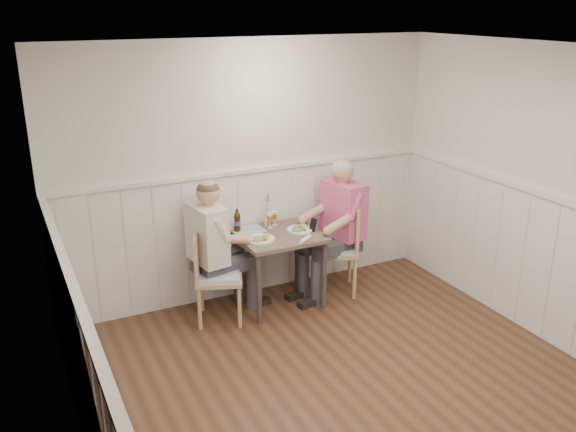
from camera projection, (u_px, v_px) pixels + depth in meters
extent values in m
plane|color=#47291A|center=(369.00, 407.00, 4.62)|extent=(4.50, 4.50, 0.00)
cube|color=silver|center=(250.00, 171.00, 6.10)|extent=(4.00, 0.04, 2.60)
cube|color=silver|center=(74.00, 309.00, 3.36)|extent=(0.04, 4.50, 2.60)
cube|color=white|center=(387.00, 56.00, 3.76)|extent=(4.00, 4.50, 0.02)
cube|color=white|center=(252.00, 232.00, 6.30)|extent=(3.98, 0.03, 1.30)
cube|color=white|center=(90.00, 407.00, 3.58)|extent=(0.03, 4.48, 1.30)
cube|color=white|center=(566.00, 279.00, 5.23)|extent=(0.03, 4.48, 1.30)
cube|color=silver|center=(251.00, 170.00, 6.06)|extent=(3.98, 0.06, 0.04)
cube|color=silver|center=(79.00, 305.00, 3.37)|extent=(0.06, 4.48, 0.04)
cube|color=brown|center=(279.00, 236.00, 5.99)|extent=(0.80, 0.70, 0.04)
cylinder|color=#3F3833|center=(259.00, 289.00, 5.71)|extent=(0.05, 0.05, 0.71)
cylinder|color=#3F3833|center=(236.00, 266.00, 6.22)|extent=(0.05, 0.05, 0.71)
cylinder|color=#3F3833|center=(324.00, 275.00, 6.01)|extent=(0.05, 0.05, 0.71)
cylinder|color=#3F3833|center=(297.00, 254.00, 6.51)|extent=(0.05, 0.05, 0.71)
cube|color=tan|center=(334.00, 250.00, 6.34)|extent=(0.60, 0.60, 0.04)
cube|color=#5A74A6|center=(334.00, 246.00, 6.33)|extent=(0.54, 0.54, 0.03)
cube|color=tan|center=(355.00, 226.00, 6.26)|extent=(0.22, 0.43, 0.48)
cylinder|color=tan|center=(355.00, 279.00, 6.24)|extent=(0.04, 0.04, 0.44)
cylinder|color=tan|center=(317.00, 279.00, 6.23)|extent=(0.04, 0.04, 0.44)
cylinder|color=tan|center=(350.00, 263.00, 6.61)|extent=(0.04, 0.04, 0.44)
cylinder|color=tan|center=(314.00, 264.00, 6.60)|extent=(0.04, 0.04, 0.44)
cube|color=tan|center=(219.00, 277.00, 5.76)|extent=(0.56, 0.56, 0.04)
cube|color=#5A74A6|center=(219.00, 274.00, 5.75)|extent=(0.50, 0.50, 0.03)
cube|color=tan|center=(197.00, 254.00, 5.66)|extent=(0.18, 0.41, 0.45)
cylinder|color=tan|center=(201.00, 291.00, 6.00)|extent=(0.04, 0.04, 0.42)
cylinder|color=tan|center=(239.00, 290.00, 6.03)|extent=(0.04, 0.04, 0.42)
cylinder|color=tan|center=(200.00, 309.00, 5.65)|extent=(0.04, 0.04, 0.42)
cylinder|color=tan|center=(240.00, 308.00, 5.68)|extent=(0.04, 0.04, 0.42)
cube|color=#3F3F47|center=(340.00, 268.00, 6.45)|extent=(0.54, 0.50, 0.48)
cube|color=#3F3F47|center=(325.00, 247.00, 6.23)|extent=(0.51, 0.46, 0.14)
cube|color=pink|center=(342.00, 210.00, 6.23)|extent=(0.33, 0.50, 0.58)
sphere|color=tan|center=(343.00, 170.00, 6.09)|extent=(0.23, 0.23, 0.23)
sphere|color=#A5A5A0|center=(343.00, 167.00, 6.08)|extent=(0.22, 0.22, 0.22)
cube|color=black|center=(313.00, 217.00, 6.02)|extent=(0.03, 0.08, 0.14)
cube|color=#3F3F47|center=(212.00, 294.00, 5.91)|extent=(0.51, 0.47, 0.46)
cube|color=#3F3F47|center=(229.00, 262.00, 5.92)|extent=(0.48, 0.43, 0.13)
cube|color=silver|center=(209.00, 233.00, 5.70)|extent=(0.31, 0.48, 0.56)
sphere|color=tan|center=(207.00, 193.00, 5.57)|extent=(0.22, 0.22, 0.22)
sphere|color=#4C3828|center=(207.00, 189.00, 5.56)|extent=(0.21, 0.21, 0.21)
cylinder|color=white|center=(300.00, 230.00, 6.07)|extent=(0.26, 0.26, 0.02)
ellipsoid|color=#3F722D|center=(298.00, 228.00, 6.02)|extent=(0.12, 0.10, 0.05)
sphere|color=tan|center=(304.00, 226.00, 6.09)|extent=(0.03, 0.03, 0.03)
cube|color=#854C4C|center=(299.00, 226.00, 6.12)|extent=(0.08, 0.05, 0.01)
cylinder|color=white|center=(303.00, 225.00, 6.14)|extent=(0.05, 0.05, 0.03)
cylinder|color=white|center=(260.00, 239.00, 5.83)|extent=(0.28, 0.28, 0.02)
ellipsoid|color=#3F722D|center=(257.00, 237.00, 5.77)|extent=(0.14, 0.11, 0.05)
sphere|color=tan|center=(266.00, 235.00, 5.85)|extent=(0.04, 0.04, 0.04)
cylinder|color=silver|center=(275.00, 225.00, 6.21)|extent=(0.05, 0.05, 0.01)
cylinder|color=silver|center=(275.00, 222.00, 6.20)|extent=(0.01, 0.01, 0.07)
cone|color=#B8681D|center=(275.00, 216.00, 6.18)|extent=(0.06, 0.06, 0.06)
cylinder|color=silver|center=(275.00, 212.00, 6.16)|extent=(0.06, 0.06, 0.03)
cylinder|color=silver|center=(270.00, 228.00, 6.14)|extent=(0.06, 0.06, 0.01)
cylinder|color=silver|center=(270.00, 224.00, 6.13)|extent=(0.01, 0.01, 0.07)
cone|color=#B8681D|center=(270.00, 218.00, 6.10)|extent=(0.06, 0.06, 0.06)
cylinder|color=silver|center=(270.00, 214.00, 6.09)|extent=(0.06, 0.06, 0.03)
cylinder|color=black|center=(237.00, 223.00, 6.02)|extent=(0.06, 0.06, 0.17)
cone|color=black|center=(237.00, 213.00, 5.98)|extent=(0.06, 0.06, 0.04)
cylinder|color=black|center=(237.00, 211.00, 5.97)|extent=(0.03, 0.03, 0.03)
cylinder|color=#3C4BB8|center=(237.00, 223.00, 6.02)|extent=(0.07, 0.07, 0.04)
cylinder|color=white|center=(305.00, 240.00, 5.79)|extent=(0.18, 0.14, 0.04)
cylinder|color=silver|center=(266.00, 222.00, 6.18)|extent=(0.04, 0.04, 0.08)
cylinder|color=tan|center=(266.00, 210.00, 6.14)|extent=(0.02, 0.02, 0.25)
cone|color=tan|center=(266.00, 195.00, 6.09)|extent=(0.03, 0.03, 0.09)
cube|color=#5A74A6|center=(248.00, 230.00, 6.07)|extent=(0.33, 0.27, 0.01)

